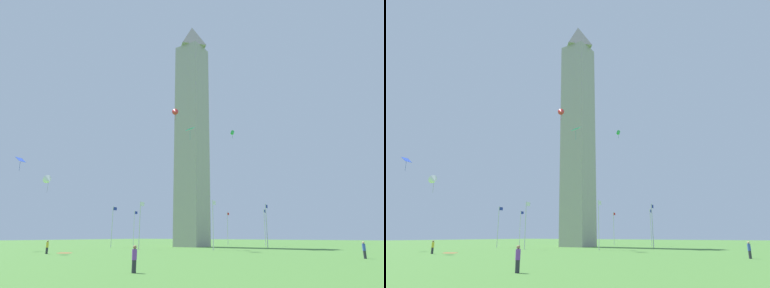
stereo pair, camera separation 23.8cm
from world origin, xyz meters
The scene contains 19 objects.
ground_plane centered at (0.00, 0.00, 0.00)m, with size 260.00×260.00×0.00m, color #477A33.
obelisk_monument centered at (0.00, 0.00, 27.10)m, with size 5.96×5.96×54.20m.
flagpole_n centered at (17.05, 0.00, 4.52)m, with size 1.12×0.14×8.26m.
flagpole_ne centered at (12.07, 12.02, 4.52)m, with size 1.12×0.14×8.26m.
flagpole_e centered at (0.06, 16.99, 4.52)m, with size 1.12×0.14×8.26m.
flagpole_se centered at (-11.96, 12.02, 4.52)m, with size 1.12×0.14×8.26m.
flagpole_s centered at (-16.93, 0.00, 4.52)m, with size 1.12×0.14×8.26m.
flagpole_sw centered at (-11.96, -12.02, 4.52)m, with size 1.12×0.14×8.26m.
flagpole_w centered at (0.06, -16.99, 4.52)m, with size 1.12×0.14×8.26m.
flagpole_nw centered at (12.07, -12.02, 4.52)m, with size 1.12×0.14×8.26m.
person_yellow_shirt centered at (-34.11, 0.83, 0.86)m, with size 0.32×0.32×1.73m.
person_blue_shirt centered at (-21.55, -35.65, 0.87)m, with size 0.32×0.32×1.74m.
person_purple_shirt centered at (-44.95, -24.63, 0.86)m, with size 0.32×0.32×1.73m.
kite_cyan_diamond centered at (-14.65, -9.10, 20.89)m, with size 1.90×1.95×2.39m.
kite_red_delta centered at (-11.47, -3.39, 26.52)m, with size 1.96×1.93×2.56m.
kite_green_box centered at (0.98, -10.00, 24.26)m, with size 0.91×0.61×1.87m.
kite_blue_diamond centered at (-31.30, 15.37, 15.04)m, with size 1.66×1.45×2.48m.
kite_white_delta centered at (-34.41, 1.81, 9.84)m, with size 1.41×1.66×2.46m.
picnic_blanket_near_first_person centered at (-31.38, 0.75, 0.01)m, with size 1.80×1.40×0.01m, color red.
Camera 2 is at (-61.88, -40.40, 2.36)m, focal length 30.80 mm.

